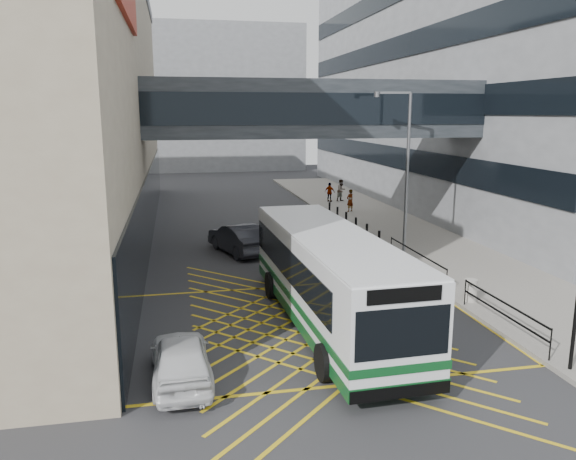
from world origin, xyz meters
TOP-DOWN VIEW (x-y plane):
  - ground at (0.00, 0.00)m, footprint 120.00×120.00m
  - building_right at (23.98, 24.00)m, footprint 24.09×44.00m
  - building_far at (-2.00, 60.00)m, footprint 28.00×16.00m
  - skybridge at (3.00, 12.00)m, footprint 20.00×4.10m
  - pavement at (9.00, 15.00)m, footprint 6.00×54.00m
  - box_junction at (0.00, 0.00)m, footprint 12.00×9.00m
  - bus at (0.60, -0.07)m, footprint 3.29×11.99m
  - car_white at (-4.50, -3.35)m, footprint 1.93×4.40m
  - car_dark at (-1.29, 10.84)m, footprint 3.43×5.38m
  - car_silver at (2.77, 15.92)m, footprint 2.46×4.83m
  - street_lamp at (6.68, 8.07)m, footprint 1.84×0.65m
  - litter_bin at (6.58, 0.87)m, footprint 0.50×0.50m
  - kerb_railings at (6.15, 1.78)m, footprint 0.05×12.54m
  - bollards at (6.25, 15.00)m, footprint 0.14×10.14m
  - pedestrian_a at (8.09, 21.00)m, footprint 0.79×0.71m
  - pedestrian_b at (8.88, 25.86)m, footprint 1.00×0.84m
  - pedestrian_c at (7.87, 25.75)m, footprint 0.99×0.93m

SIDE VIEW (x-z plane):
  - ground at x=0.00m, z-range 0.00..0.00m
  - box_junction at x=0.00m, z-range 0.00..0.01m
  - pavement at x=9.00m, z-range 0.00..0.16m
  - litter_bin at x=6.58m, z-range 0.16..1.02m
  - bollards at x=6.25m, z-range 0.16..1.06m
  - car_white at x=-4.50m, z-range 0.00..1.38m
  - car_silver at x=2.77m, z-range 0.00..1.44m
  - car_dark at x=-1.29m, z-range 0.00..1.57m
  - kerb_railings at x=6.15m, z-range 0.38..1.38m
  - pedestrian_c at x=7.87m, z-range 0.16..1.71m
  - pedestrian_a at x=8.09m, z-range 0.16..1.79m
  - pedestrian_b at x=8.88m, z-range 0.16..1.93m
  - bus at x=0.60m, z-range 0.12..3.45m
  - street_lamp at x=6.68m, z-range 0.73..8.88m
  - skybridge at x=3.00m, z-range 6.00..9.00m
  - building_far at x=-2.00m, z-range 0.00..18.00m
  - building_right at x=23.98m, z-range 0.00..20.00m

